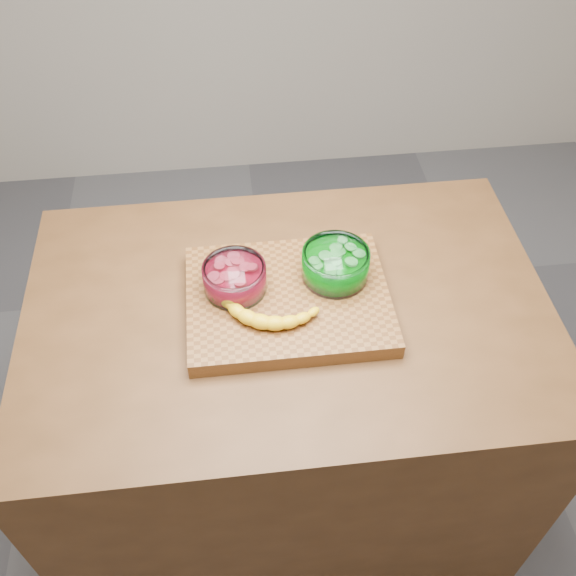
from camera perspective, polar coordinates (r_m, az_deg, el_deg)
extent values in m
plane|color=#505055|center=(2.22, 0.00, -17.01)|extent=(3.50, 3.50, 0.00)
cube|color=#523218|center=(1.82, 0.00, -10.91)|extent=(1.20, 0.80, 0.90)
cube|color=brown|center=(1.44, 0.00, -1.07)|extent=(0.45, 0.35, 0.04)
cylinder|color=white|center=(1.42, -4.76, 0.90)|extent=(0.14, 0.14, 0.07)
cylinder|color=#B2122B|center=(1.42, -4.74, 0.65)|extent=(0.12, 0.12, 0.04)
cylinder|color=#E2475D|center=(1.40, -4.81, 1.42)|extent=(0.11, 0.11, 0.02)
cylinder|color=white|center=(1.44, 4.24, 2.12)|extent=(0.15, 0.15, 0.07)
cylinder|color=#04940D|center=(1.45, 4.22, 1.84)|extent=(0.13, 0.13, 0.04)
cylinder|color=#70E56B|center=(1.43, 4.28, 2.65)|extent=(0.12, 0.12, 0.02)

